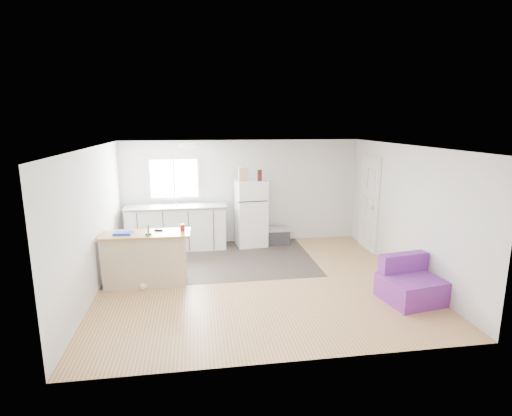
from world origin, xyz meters
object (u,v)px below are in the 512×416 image
(peninsula, at_px, (146,258))
(purple_seat, at_px, (410,285))
(kitchen_cabinets, at_px, (177,227))
(red_cup, at_px, (182,228))
(bottle_right, at_px, (260,175))
(blue_tray, at_px, (123,233))
(cooler, at_px, (278,236))
(bottle_left, at_px, (259,175))
(cleaner_jug, at_px, (173,279))
(mop, at_px, (145,276))
(refrigerator, at_px, (251,213))
(cardboard_box, at_px, (243,174))

(peninsula, distance_m, purple_seat, 4.44)
(kitchen_cabinets, distance_m, red_cup, 2.01)
(kitchen_cabinets, bearing_deg, bottle_right, -1.65)
(purple_seat, relative_size, blue_tray, 3.21)
(red_cup, relative_size, bottle_right, 0.48)
(cooler, relative_size, red_cup, 4.31)
(cooler, relative_size, bottle_right, 2.07)
(cooler, height_order, bottle_left, bottle_left)
(kitchen_cabinets, height_order, cleaner_jug, kitchen_cabinets)
(peninsula, xyz_separation_m, cooler, (2.77, 1.97, -0.27))
(red_cup, bearing_deg, bottle_left, 48.48)
(mop, relative_size, red_cup, 9.59)
(kitchen_cabinets, bearing_deg, mop, -101.94)
(kitchen_cabinets, xyz_separation_m, refrigerator, (1.68, 0.01, 0.25))
(cleaner_jug, bearing_deg, mop, -165.89)
(cooler, xyz_separation_m, purple_seat, (1.47, -3.26, 0.05))
(blue_tray, relative_size, cardboard_box, 1.00)
(mop, distance_m, cardboard_box, 3.23)
(kitchen_cabinets, bearing_deg, red_cup, -84.32)
(bottle_left, bearing_deg, kitchen_cabinets, 177.71)
(refrigerator, distance_m, bottle_left, 0.90)
(cleaner_jug, relative_size, blue_tray, 0.98)
(peninsula, xyz_separation_m, refrigerator, (2.13, 2.00, 0.28))
(peninsula, distance_m, bottle_right, 3.25)
(purple_seat, height_order, bottle_left, bottle_left)
(refrigerator, bearing_deg, cleaner_jug, -133.30)
(blue_tray, bearing_deg, peninsula, 1.68)
(purple_seat, bearing_deg, peninsula, 153.65)
(peninsula, xyz_separation_m, bottle_left, (2.30, 1.91, 1.16))
(kitchen_cabinets, height_order, blue_tray, kitchen_cabinets)
(purple_seat, bearing_deg, mop, 156.34)
(peninsula, bearing_deg, cardboard_box, 45.71)
(red_cup, bearing_deg, bottle_right, 48.27)
(red_cup, height_order, bottle_right, bottle_right)
(kitchen_cabinets, relative_size, cleaner_jug, 7.57)
(cleaner_jug, bearing_deg, refrigerator, 59.90)
(purple_seat, relative_size, mop, 0.84)
(cooler, relative_size, purple_seat, 0.54)
(cooler, bearing_deg, kitchen_cabinets, 179.80)
(cooler, height_order, cleaner_jug, cooler)
(purple_seat, xyz_separation_m, blue_tray, (-4.59, 1.28, 0.70))
(cardboard_box, relative_size, bottle_right, 1.20)
(peninsula, height_order, bottle_left, bottle_left)
(purple_seat, distance_m, red_cup, 3.91)
(purple_seat, relative_size, cardboard_box, 3.21)
(refrigerator, bearing_deg, blue_tray, -146.62)
(cooler, relative_size, blue_tray, 1.73)
(cooler, bearing_deg, mop, -141.73)
(cleaner_jug, xyz_separation_m, bottle_right, (1.87, 2.10, 1.51))
(cooler, height_order, red_cup, red_cup)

